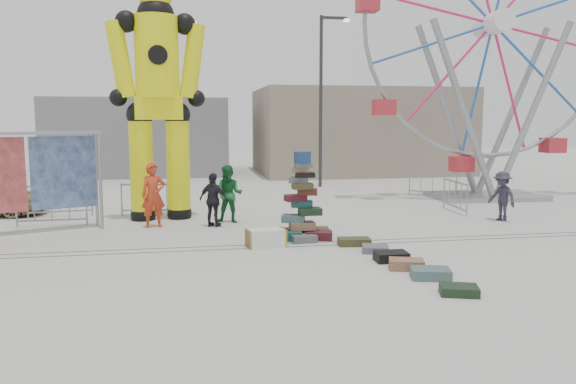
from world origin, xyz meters
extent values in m
plane|color=#9E9E99|center=(0.00, 0.00, 0.00)|extent=(90.00, 90.00, 0.00)
cube|color=#47443F|center=(0.00, 0.60, 0.00)|extent=(40.00, 0.04, 0.01)
cube|color=#47443F|center=(0.00, 1.00, 0.00)|extent=(40.00, 0.04, 0.01)
cube|color=gray|center=(7.00, 20.00, 2.50)|extent=(12.00, 8.00, 5.00)
cube|color=gray|center=(-6.00, 22.00, 2.20)|extent=(10.00, 8.00, 4.40)
cylinder|color=#2D2D30|center=(3.00, 13.00, 4.00)|extent=(0.16, 0.16, 8.00)
cube|color=#2D2D30|center=(3.60, 13.00, 7.90)|extent=(1.20, 0.15, 0.12)
cube|color=silver|center=(4.20, 13.00, 7.80)|extent=(0.25, 0.25, 0.12)
cylinder|color=#2D2D30|center=(-4.00, 15.00, 4.00)|extent=(0.16, 0.16, 8.00)
cube|color=#2D2D30|center=(-3.40, 15.00, 7.90)|extent=(1.20, 0.15, 0.12)
cube|color=silver|center=(-2.80, 15.00, 7.80)|extent=(0.25, 0.25, 0.12)
cube|color=#1A4F4B|center=(-0.66, 1.44, 0.12)|extent=(0.79, 0.56, 0.25)
cube|color=#4F1520|center=(0.20, 1.36, 0.12)|extent=(0.82, 0.65, 0.23)
cube|color=#4A2317|center=(-0.62, 1.92, 0.11)|extent=(0.72, 0.54, 0.21)
cube|color=#3F3F1F|center=(0.24, 1.84, 0.12)|extent=(0.76, 0.59, 0.23)
cube|color=slate|center=(-0.26, 1.12, 0.10)|extent=(0.68, 0.48, 0.19)
cube|color=black|center=(-0.17, 2.07, 0.11)|extent=(0.71, 0.55, 0.21)
cube|color=#92624A|center=(-0.22, 1.55, 0.36)|extent=(0.67, 0.46, 0.21)
cube|color=#4A656A|center=(-0.46, 1.60, 0.56)|extent=(0.71, 0.58, 0.19)
cube|color=#1A2F1B|center=(-0.01, 1.51, 0.75)|extent=(0.61, 0.42, 0.19)
cube|color=#1A4F4B|center=(-0.21, 1.69, 0.93)|extent=(0.63, 0.46, 0.17)
cube|color=#4F1520|center=(-0.38, 1.66, 1.10)|extent=(0.61, 0.46, 0.17)
cube|color=#4A2317|center=(-0.07, 1.58, 1.28)|extent=(0.60, 0.48, 0.17)
cube|color=#3F3F1F|center=(-0.22, 1.50, 1.44)|extent=(0.54, 0.37, 0.15)
cube|color=slate|center=(-0.31, 1.63, 1.59)|extent=(0.58, 0.48, 0.15)
cube|color=black|center=(-0.14, 1.54, 1.74)|extent=(0.50, 0.35, 0.13)
cube|color=#92624A|center=(-0.26, 1.60, 1.87)|extent=(0.51, 0.38, 0.13)
cube|color=#4A656A|center=(-0.19, 1.51, 2.00)|extent=(0.46, 0.32, 0.12)
cylinder|color=navy|center=(-0.22, 1.55, 2.21)|extent=(0.46, 0.46, 0.31)
sphere|color=black|center=(-4.70, 5.26, 0.16)|extent=(0.80, 0.80, 0.80)
cylinder|color=#EDF10D|center=(-4.70, 5.26, 1.68)|extent=(0.74, 0.74, 3.36)
sphere|color=black|center=(-4.70, 5.26, 3.36)|extent=(0.84, 0.84, 0.84)
sphere|color=black|center=(-3.55, 5.37, 0.16)|extent=(0.80, 0.80, 0.80)
cylinder|color=#EDF10D|center=(-3.55, 5.37, 1.68)|extent=(0.74, 0.74, 3.36)
sphere|color=black|center=(-3.55, 5.37, 3.36)|extent=(0.84, 0.84, 0.84)
cube|color=#EDF10D|center=(-4.12, 5.31, 3.57)|extent=(1.54, 0.97, 0.74)
cylinder|color=#EDF10D|center=(-4.12, 5.31, 5.15)|extent=(1.37, 1.37, 2.52)
sphere|color=black|center=(-4.12, 5.31, 6.41)|extent=(1.16, 1.16, 1.16)
sphere|color=black|center=(-5.01, 5.23, 6.20)|extent=(0.67, 0.67, 0.67)
cylinder|color=#EDF10D|center=(-5.22, 5.21, 5.04)|extent=(0.91, 0.62, 2.36)
sphere|color=black|center=(-5.32, 5.20, 3.89)|extent=(0.55, 0.55, 0.55)
sphere|color=black|center=(-3.23, 5.40, 6.20)|extent=(0.67, 0.67, 0.67)
cylinder|color=#EDF10D|center=(-3.02, 5.42, 5.04)|extent=(0.91, 0.62, 2.36)
sphere|color=black|center=(-2.92, 5.43, 3.89)|extent=(0.55, 0.55, 0.55)
cube|color=gray|center=(8.77, 7.96, 0.09)|extent=(4.47, 2.81, 0.17)
cylinder|color=gray|center=(7.34, 7.24, 3.48)|extent=(3.04, 0.40, 7.06)
cylinder|color=gray|center=(10.13, 7.11, 3.48)|extent=(3.04, 0.40, 7.06)
cylinder|color=gray|center=(7.42, 8.81, 3.48)|extent=(3.04, 0.40, 7.06)
cylinder|color=gray|center=(10.20, 8.68, 3.48)|extent=(3.04, 0.40, 7.06)
cylinder|color=white|center=(8.77, 7.96, 6.97)|extent=(0.96, 1.95, 0.87)
torus|color=gray|center=(8.77, 7.96, 6.97)|extent=(10.62, 0.66, 10.62)
cube|color=#AF252E|center=(8.77, 7.96, 1.31)|extent=(0.82, 0.82, 0.61)
cylinder|color=gray|center=(-5.87, 4.16, 1.42)|extent=(0.09, 0.09, 2.84)
cube|color=gray|center=(-7.63, 3.46, 2.84)|extent=(3.93, 2.07, 0.08)
cube|color=navy|center=(-6.75, 3.81, 1.70)|extent=(1.68, 0.69, 2.08)
cube|color=silver|center=(-1.32, 0.77, 0.22)|extent=(1.03, 0.69, 0.45)
cube|color=#3F3F1F|center=(0.93, 0.49, 0.10)|extent=(0.87, 0.55, 0.19)
cube|color=slate|center=(1.22, -0.32, 0.08)|extent=(0.75, 0.69, 0.17)
cube|color=black|center=(1.29, -1.23, 0.11)|extent=(0.76, 0.56, 0.22)
cube|color=#92624A|center=(1.37, -1.94, 0.11)|extent=(0.83, 0.65, 0.22)
cube|color=#4A656A|center=(1.59, -2.69, 0.11)|extent=(0.89, 0.73, 0.21)
cube|color=#1A2F1B|center=(1.65, -3.78, 0.09)|extent=(0.80, 0.68, 0.17)
imported|color=#B33319|center=(-4.27, 3.94, 0.97)|extent=(0.79, 0.60, 1.93)
imported|color=#18612D|center=(-2.00, 4.24, 0.90)|extent=(1.06, 0.94, 1.81)
imported|color=black|center=(-2.50, 3.68, 0.81)|extent=(1.02, 0.85, 1.63)
imported|color=#242430|center=(6.58, 3.08, 0.79)|extent=(0.85, 1.14, 1.58)
camera|label=1|loc=(-3.22, -13.10, 3.22)|focal=35.00mm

